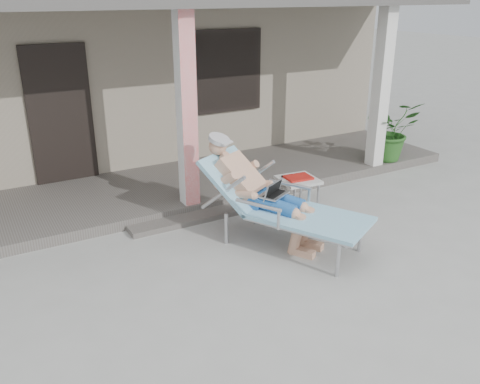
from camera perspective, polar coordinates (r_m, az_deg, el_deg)
ground at (r=5.66m, az=3.56°, el=-9.88°), size 60.00×60.00×0.00m
house at (r=10.93m, az=-15.63°, el=14.05°), size 10.40×5.40×3.30m
porch_deck at (r=8.05m, az=-8.10°, el=0.40°), size 10.00×2.00×0.15m
porch_overhang at (r=7.47m, az=-9.08°, el=20.07°), size 10.00×2.30×2.85m
porch_step at (r=7.08m, az=-4.59°, el=-2.80°), size 2.00×0.30×0.07m
lounger at (r=6.15m, az=3.45°, el=1.65°), size 1.68×2.20×1.39m
side_table at (r=7.37m, az=6.54°, el=1.20°), size 0.58×0.58×0.48m
potted_palm at (r=9.39m, az=16.51°, el=6.66°), size 1.10×1.00×1.06m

